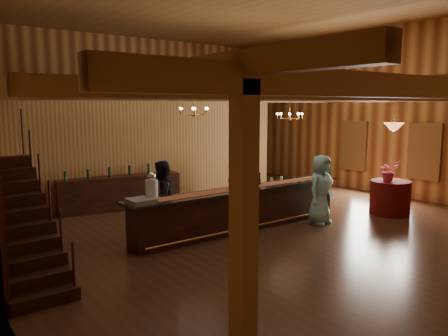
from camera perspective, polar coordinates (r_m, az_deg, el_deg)
floor at (r=11.45m, az=2.33°, el=-6.81°), size 14.00×14.00×0.00m
ceiling at (r=11.34m, az=2.51°, el=21.11°), size 14.00×14.00×0.00m
wall_back at (r=17.06m, az=-12.81°, el=7.29°), size 12.00×0.10×5.50m
wall_right at (r=15.58m, az=19.86°, el=6.94°), size 0.10×14.00×5.50m
beam_grid at (r=11.46m, az=0.80°, el=9.58°), size 11.90×13.90×0.39m
support_posts at (r=10.76m, az=4.07°, el=0.89°), size 9.20×10.20×3.20m
partition_wall at (r=13.77m, az=-8.54°, el=2.22°), size 9.00×0.18×3.10m
window_right_front at (r=14.78m, az=24.72°, el=1.96°), size 0.12×1.05×1.75m
window_right_back at (r=16.17m, az=16.59°, el=2.85°), size 0.12×1.05×1.75m
staircase at (r=8.20m, az=-24.99°, el=-6.47°), size 1.00×2.80×2.00m
backroom_boxes at (r=15.76m, az=-11.28°, el=-0.84°), size 4.10×0.60×1.10m
tasting_bar at (r=10.55m, az=2.36°, el=-5.28°), size 6.00×0.83×1.01m
beverage_dispenser at (r=9.16m, az=-9.44°, el=-2.48°), size 0.26×0.26×0.60m
glass_rack_tray at (r=9.00m, az=-10.81°, el=-4.25°), size 0.50×0.50×0.10m
raffle_drum at (r=12.23m, az=12.38°, el=-0.41°), size 0.34×0.24×0.30m
bar_bottle_0 at (r=10.44m, az=1.50°, el=-1.82°), size 0.07×0.07×0.30m
bar_bottle_1 at (r=10.80m, az=3.95°, el=-1.50°), size 0.07×0.07×0.30m
bar_bottle_2 at (r=10.91m, az=4.59°, el=-1.41°), size 0.07×0.07×0.30m
bar_bottle_3 at (r=10.91m, az=4.64°, el=-1.41°), size 0.07×0.07×0.30m
backbar_shelf at (r=12.84m, az=-13.38°, el=-3.16°), size 3.48×1.06×0.97m
round_table at (r=12.83m, az=20.85°, el=-3.60°), size 1.07×1.07×0.92m
chandelier_left at (r=11.17m, az=-3.97°, el=7.47°), size 0.80×0.80×0.53m
chandelier_right at (r=13.72m, az=8.56°, el=6.79°), size 0.80×0.80×0.71m
pendant_lamp at (r=12.59m, az=21.30°, el=5.08°), size 0.52×0.52×0.90m
bartender at (r=11.41m, az=1.70°, el=-2.73°), size 0.59×0.40×1.60m
staff_second at (r=10.18m, az=-8.17°, el=-3.85°), size 1.03×0.94×1.71m
guest at (r=11.22m, az=12.52°, el=-2.74°), size 0.93×0.68×1.75m
floor_plant at (r=14.16m, az=2.38°, el=-1.31°), size 0.84×0.77×1.25m
table_flowers at (r=12.64m, az=20.72°, el=-0.33°), size 0.64×0.61×0.57m
table_vase at (r=12.63m, az=20.81°, el=-0.91°), size 0.19×0.19×0.32m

